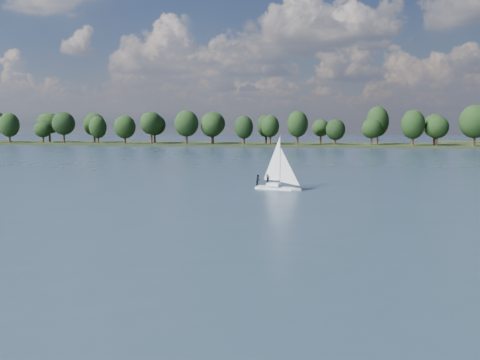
{
  "coord_description": "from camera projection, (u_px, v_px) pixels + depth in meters",
  "views": [
    {
      "loc": [
        4.59,
        -19.39,
        9.04
      ],
      "look_at": [
        -7.7,
        41.99,
        2.5
      ],
      "focal_mm": 40.0,
      "sensor_mm": 36.0,
      "label": 1
    }
  ],
  "objects": [
    {
      "name": "sailboat",
      "position": [
        276.0,
        174.0,
        74.13
      ],
      "size": [
        6.26,
        3.29,
        7.94
      ],
      "rotation": [
        0.0,
        0.0,
        -0.28
      ],
      "color": "white",
      "rests_on": "ground"
    },
    {
      "name": "ground",
      "position": [
        325.0,
        165.0,
        118.26
      ],
      "size": [
        700.0,
        700.0,
        0.0
      ],
      "primitive_type": "plane",
      "color": "#233342",
      "rests_on": "ground"
    },
    {
      "name": "treeline",
      "position": [
        315.0,
        126.0,
        223.88
      ],
      "size": [
        562.64,
        74.42,
        18.01
      ],
      "color": "black",
      "rests_on": "ground"
    },
    {
      "name": "far_shore",
      "position": [
        336.0,
        146.0,
        227.49
      ],
      "size": [
        660.0,
        40.0,
        1.5
      ],
      "primitive_type": "cube",
      "color": "black",
      "rests_on": "ground"
    }
  ]
}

